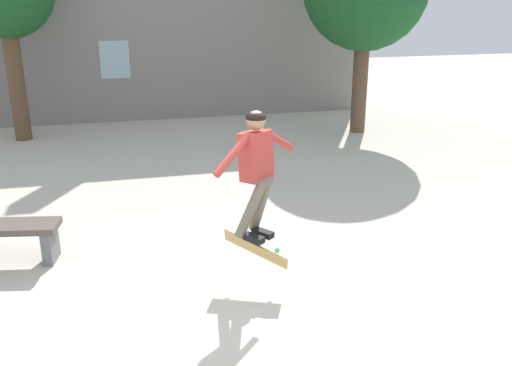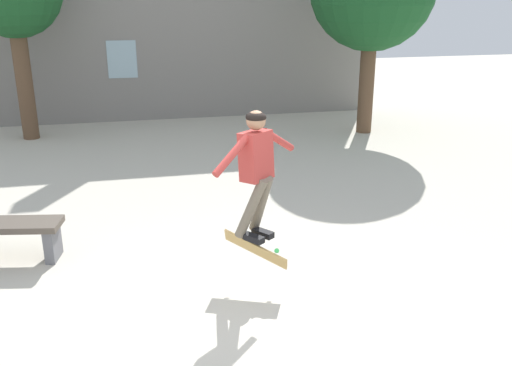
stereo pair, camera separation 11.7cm
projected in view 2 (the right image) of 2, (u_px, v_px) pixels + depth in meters
ground_plane at (226, 328)px, 5.74m from camera, size 40.00×40.00×0.00m
building_backdrop at (159, 21)px, 13.91m from camera, size 11.24×0.52×5.97m
skater at (256, 164)px, 6.13m from camera, size 1.08×0.87×1.46m
skateboard_flipping at (256, 249)px, 6.40m from camera, size 0.64×0.61×0.40m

